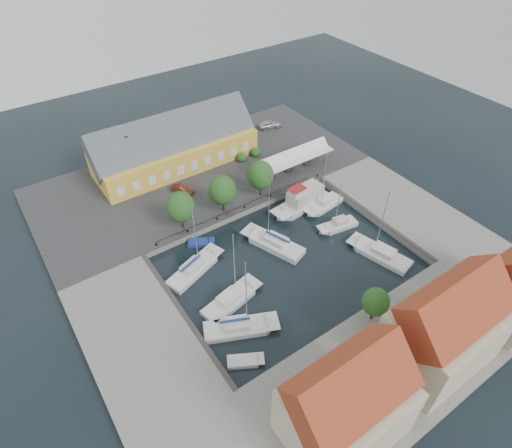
{
  "coord_description": "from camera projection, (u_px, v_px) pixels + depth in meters",
  "views": [
    {
      "loc": [
        -26.99,
        -33.22,
        43.47
      ],
      "look_at": [
        0.0,
        6.0,
        1.5
      ],
      "focal_mm": 30.0,
      "sensor_mm": 36.0,
      "label": 1
    }
  ],
  "objects": [
    {
      "name": "warehouse",
      "position": [
        171.0,
        147.0,
        74.24
      ],
      "size": [
        28.56,
        14.0,
        9.55
      ],
      "color": "gold",
      "rests_on": "north_quay"
    },
    {
      "name": "center_sailboat",
      "position": [
        274.0,
        244.0,
        61.86
      ],
      "size": [
        6.02,
        10.09,
        13.35
      ],
      "color": "silver",
      "rests_on": "ground"
    },
    {
      "name": "west_boat_d",
      "position": [
        239.0,
        328.0,
        51.15
      ],
      "size": [
        9.36,
        6.24,
        12.13
      ],
      "color": "silver",
      "rests_on": "ground"
    },
    {
      "name": "trawler",
      "position": [
        302.0,
        201.0,
        68.39
      ],
      "size": [
        11.05,
        4.3,
        5.0
      ],
      "color": "silver",
      "rests_on": "ground"
    },
    {
      "name": "north_quay",
      "position": [
        201.0,
        175.0,
        74.64
      ],
      "size": [
        56.0,
        26.0,
        1.0
      ],
      "primitive_type": "cube",
      "color": "#2D2D30",
      "rests_on": "ground"
    },
    {
      "name": "townhouses",
      "position": [
        435.0,
        342.0,
        43.36
      ],
      "size": [
        36.3,
        8.5,
        12.0
      ],
      "color": "beige",
      "rests_on": "south_bank"
    },
    {
      "name": "launch_sw",
      "position": [
        245.0,
        362.0,
        48.01
      ],
      "size": [
        4.41,
        3.41,
        0.98
      ],
      "color": "silver",
      "rests_on": "ground"
    },
    {
      "name": "tent_canopy",
      "position": [
        295.0,
        157.0,
        73.23
      ],
      "size": [
        14.0,
        4.0,
        2.83
      ],
      "color": "white",
      "rests_on": "north_quay"
    },
    {
      "name": "car_red",
      "position": [
        182.0,
        189.0,
        69.71
      ],
      "size": [
        3.02,
        3.83,
        1.22
      ],
      "primitive_type": "imported",
      "rotation": [
        0.0,
        0.0,
        0.55
      ],
      "color": "maroon",
      "rests_on": "north_quay"
    },
    {
      "name": "west_boat_c",
      "position": [
        231.0,
        301.0,
        54.27
      ],
      "size": [
        9.03,
        4.61,
        11.72
      ],
      "color": "silver",
      "rests_on": "ground"
    },
    {
      "name": "ground",
      "position": [
        280.0,
        255.0,
        60.75
      ],
      "size": [
        140.0,
        140.0,
        0.0
      ],
      "primitive_type": "plane",
      "color": "black",
      "rests_on": "ground"
    },
    {
      "name": "east_boat_b",
      "position": [
        338.0,
        226.0,
        64.99
      ],
      "size": [
        6.65,
        3.09,
        9.07
      ],
      "color": "silver",
      "rests_on": "ground"
    },
    {
      "name": "west_quay",
      "position": [
        140.0,
        338.0,
        49.83
      ],
      "size": [
        12.0,
        24.0,
        1.0
      ],
      "primitive_type": "cube",
      "color": "slate",
      "rests_on": "ground"
    },
    {
      "name": "east_quay",
      "position": [
        397.0,
        204.0,
        68.54
      ],
      "size": [
        12.0,
        24.0,
        1.0
      ],
      "primitive_type": "cube",
      "color": "slate",
      "rests_on": "ground"
    },
    {
      "name": "west_boat_a",
      "position": [
        194.0,
        269.0,
        58.3
      ],
      "size": [
        9.64,
        5.65,
        12.35
      ],
      "color": "silver",
      "rests_on": "ground"
    },
    {
      "name": "east_boat_a",
      "position": [
        324.0,
        205.0,
        68.79
      ],
      "size": [
        7.76,
        3.38,
        10.78
      ],
      "color": "silver",
      "rests_on": "ground"
    },
    {
      "name": "launch_nw",
      "position": [
        201.0,
        243.0,
        62.39
      ],
      "size": [
        4.21,
        3.32,
        0.88
      ],
      "color": "navy",
      "rests_on": "ground"
    },
    {
      "name": "south_bank",
      "position": [
        394.0,
        363.0,
        47.44
      ],
      "size": [
        56.0,
        14.0,
        1.0
      ],
      "primitive_type": "cube",
      "color": "slate",
      "rests_on": "ground"
    },
    {
      "name": "quay_edge_fittings",
      "position": [
        261.0,
        231.0,
        62.99
      ],
      "size": [
        56.0,
        24.72,
        0.4
      ],
      "color": "#383533",
      "rests_on": "north_quay"
    },
    {
      "name": "east_boat_c",
      "position": [
        380.0,
        255.0,
        60.42
      ],
      "size": [
        5.15,
        9.67,
        11.82
      ],
      "color": "silver",
      "rests_on": "ground"
    },
    {
      "name": "car_silver",
      "position": [
        270.0,
        124.0,
        85.81
      ],
      "size": [
        4.98,
        3.22,
        1.58
      ],
      "primitive_type": "imported",
      "rotation": [
        0.0,
        0.0,
        1.25
      ],
      "color": "#B7B8BF",
      "rests_on": "north_quay"
    },
    {
      "name": "quay_trees",
      "position": [
        222.0,
        190.0,
        64.09
      ],
      "size": [
        18.2,
        4.2,
        6.3
      ],
      "color": "black",
      "rests_on": "north_quay"
    }
  ]
}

